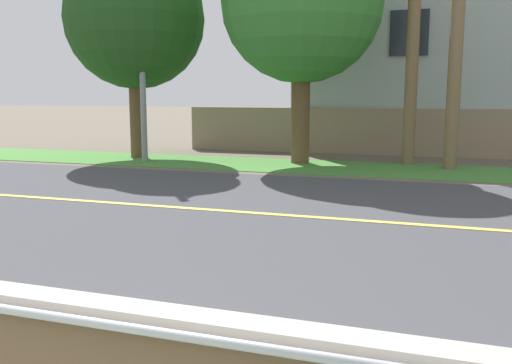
{
  "coord_description": "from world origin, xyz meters",
  "views": [
    {
      "loc": [
        1.96,
        -1.4,
        1.79
      ],
      "look_at": [
        0.33,
        3.41,
        1.0
      ],
      "focal_mm": 39.14,
      "sensor_mm": 36.0,
      "label": 1
    }
  ],
  "objects": [
    {
      "name": "ground_plane",
      "position": [
        0.0,
        8.0,
        0.0
      ],
      "size": [
        140.0,
        140.0,
        0.0
      ],
      "primitive_type": "plane",
      "color": "#665B4C"
    },
    {
      "name": "curb_edge",
      "position": [
        0.0,
        2.35,
        0.06
      ],
      "size": [
        44.0,
        0.3,
        0.11
      ],
      "primitive_type": "cube",
      "color": "#ADA89E",
      "rests_on": "ground_plane"
    },
    {
      "name": "street_asphalt",
      "position": [
        0.0,
        6.5,
        0.0
      ],
      "size": [
        52.0,
        8.0,
        0.01
      ],
      "primitive_type": "cube",
      "color": "#424247",
      "rests_on": "ground_plane"
    },
    {
      "name": "road_centre_line",
      "position": [
        0.0,
        6.5,
        0.01
      ],
      "size": [
        48.0,
        0.14,
        0.01
      ],
      "primitive_type": "cube",
      "color": "#E0CC4C",
      "rests_on": "ground_plane"
    },
    {
      "name": "far_verge_grass",
      "position": [
        0.0,
        12.27,
        0.01
      ],
      "size": [
        48.0,
        2.8,
        0.02
      ],
      "primitive_type": "cube",
      "color": "#478438",
      "rests_on": "ground_plane"
    },
    {
      "name": "streetlamp",
      "position": [
        -5.73,
        12.07,
        4.01
      ],
      "size": [
        0.24,
        2.1,
        7.01
      ],
      "color": "gray",
      "rests_on": "ground_plane"
    },
    {
      "name": "shade_tree_far_left",
      "position": [
        -6.3,
        12.67,
        4.19
      ],
      "size": [
        3.91,
        3.91,
        6.46
      ],
      "color": "brown",
      "rests_on": "ground_plane"
    },
    {
      "name": "garden_wall",
      "position": [
        0.43,
        15.77,
        0.7
      ],
      "size": [
        13.0,
        0.36,
        1.4
      ],
      "primitive_type": "cube",
      "color": "gray",
      "rests_on": "ground_plane"
    },
    {
      "name": "house_across_street",
      "position": [
        3.72,
        18.96,
        3.59
      ],
      "size": [
        13.89,
        6.91,
        7.1
      ],
      "color": "#A3ADB2",
      "rests_on": "ground_plane"
    }
  ]
}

